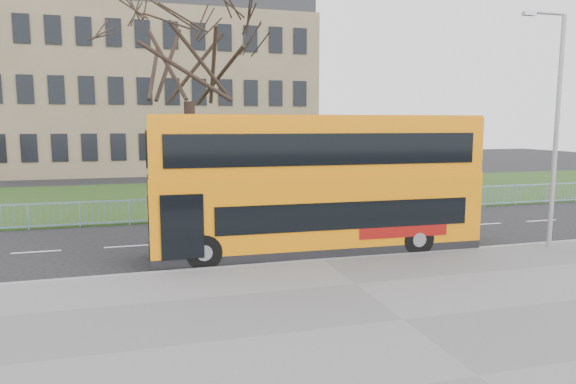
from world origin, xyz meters
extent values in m
plane|color=black|center=(0.00, 0.00, 0.00)|extent=(120.00, 120.00, 0.00)
cube|color=slate|center=(0.00, -6.75, 0.06)|extent=(80.00, 10.50, 0.12)
cube|color=gray|center=(0.00, -1.55, 0.07)|extent=(80.00, 0.20, 0.14)
cube|color=#223C16|center=(0.00, 14.30, 0.04)|extent=(80.00, 15.40, 0.08)
cube|color=#7B6C4E|center=(-5.00, 35.00, 7.00)|extent=(30.00, 15.00, 14.00)
cube|color=orange|center=(0.26, -0.16, 1.40)|extent=(11.01, 2.89, 2.03)
cube|color=orange|center=(0.26, -0.16, 2.59)|extent=(11.01, 2.89, 0.35)
cube|color=orange|center=(0.26, -0.16, 3.67)|extent=(10.95, 2.84, 1.82)
cube|color=black|center=(0.85, -1.49, 1.47)|extent=(8.44, 0.26, 0.89)
cube|color=black|center=(0.23, -1.45, 3.58)|extent=(10.07, 0.30, 0.99)
cylinder|color=black|center=(-3.68, -1.24, 0.54)|extent=(1.09, 0.32, 1.08)
cylinder|color=black|center=(3.41, -1.42, 0.54)|extent=(1.09, 0.32, 1.08)
cylinder|color=#9D9FA5|center=(8.20, -2.04, 4.03)|extent=(0.16, 0.16, 7.83)
cylinder|color=#9D9FA5|center=(7.52, -2.03, 7.95)|extent=(1.37, 0.13, 0.10)
cube|color=#9D9FA5|center=(6.83, -2.02, 7.90)|extent=(0.44, 0.19, 0.12)
camera|label=1|loc=(-5.36, -16.40, 4.37)|focal=32.00mm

